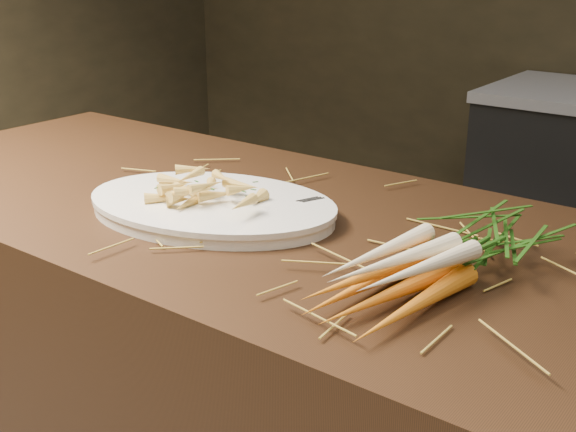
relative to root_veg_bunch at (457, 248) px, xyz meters
name	(u,v)px	position (x,y,z in m)	size (l,w,h in m)	color
straw_bedding	(418,248)	(-0.08, 0.04, -0.03)	(1.40, 0.60, 0.02)	olive
root_veg_bunch	(457,248)	(0.00, 0.00, 0.00)	(0.22, 0.46, 0.09)	#C86619
serving_platter	(211,208)	(-0.44, -0.02, -0.03)	(0.44, 0.29, 0.02)	white
roasted_veg_heap	(211,188)	(-0.44, -0.02, 0.01)	(0.21, 0.16, 0.05)	gold
serving_fork	(291,217)	(-0.28, -0.01, -0.02)	(0.01, 0.17, 0.00)	silver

